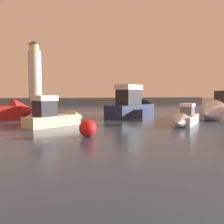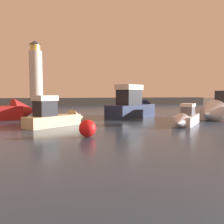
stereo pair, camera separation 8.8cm
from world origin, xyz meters
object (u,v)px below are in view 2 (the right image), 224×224
Objects in this scene: motorboat_4 at (221,110)px; mooring_buoy at (88,128)px; motorboat_3 at (135,106)px; motorboat_1 at (185,118)px; motorboat_2 at (58,116)px; lighthouse at (36,71)px.

mooring_buoy is (-15.77, -6.43, -0.40)m from motorboat_4.
motorboat_3 is 0.88× the size of motorboat_4.
motorboat_1 is 8.31m from motorboat_3.
mooring_buoy is (-7.85, -11.27, -0.66)m from motorboat_3.
motorboat_2 is at bearing 163.92° from motorboat_1.
motorboat_2 is (-10.41, 3.00, 0.20)m from motorboat_1.
motorboat_3 is at bearing 148.56° from motorboat_4.
motorboat_1 is 0.89× the size of motorboat_2.
lighthouse reaches higher than motorboat_2.
lighthouse is 2.55× the size of motorboat_1.
motorboat_2 reaches higher than mooring_buoy.
motorboat_3 is (11.62, -31.57, -6.69)m from lighthouse.
motorboat_1 is at bearing 18.75° from mooring_buoy.
motorboat_4 is (6.72, 3.36, 0.36)m from motorboat_1.
motorboat_3 is (-1.20, 8.20, 0.63)m from motorboat_1.
motorboat_2 is 6.23m from mooring_buoy.
mooring_buoy is at bearing -161.25° from motorboat_1.
motorboat_1 is at bearing -153.47° from motorboat_4.
motorboat_1 is (12.81, -39.76, -7.31)m from lighthouse.
motorboat_2 is 0.62× the size of motorboat_4.
lighthouse reaches higher than motorboat_4.
motorboat_1 is 0.62× the size of motorboat_3.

